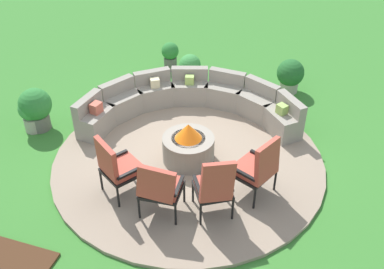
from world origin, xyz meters
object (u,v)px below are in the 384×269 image
object	(u,v)px
fire_pit	(188,146)
potted_plant_0	(170,55)
lounge_chair_back_left	(215,186)
potted_plant_4	(190,69)
lounge_chair_front_left	(117,166)
lounge_chair_back_right	(258,167)
lounge_chair_front_right	(160,187)
curved_stone_bench	(189,102)
potted_plant_2	(31,113)
potted_plant_1	(290,75)
potted_plant_3	(36,108)

from	to	relation	value
fire_pit	potted_plant_0	distance (m)	3.53
lounge_chair_back_left	potted_plant_4	world-z (taller)	lounge_chair_back_left
lounge_chair_front_left	lounge_chair_back_left	size ratio (longest dim) A/B	0.99
fire_pit	lounge_chair_back_right	size ratio (longest dim) A/B	0.84
lounge_chair_front_right	potted_plant_0	size ratio (longest dim) A/B	1.50
curved_stone_bench	lounge_chair_back_left	bearing A→B (deg)	-63.88
curved_stone_bench	lounge_chair_front_left	world-z (taller)	lounge_chair_front_left
potted_plant_2	potted_plant_0	bearing A→B (deg)	63.06
lounge_chair_back_right	lounge_chair_front_left	bearing A→B (deg)	131.52
potted_plant_4	lounge_chair_front_left	bearing A→B (deg)	-88.66
potted_plant_2	fire_pit	bearing A→B (deg)	-0.01
potted_plant_1	potted_plant_4	size ratio (longest dim) A/B	1.05
lounge_chair_front_left	potted_plant_1	size ratio (longest dim) A/B	1.46
potted_plant_4	lounge_chair_back_left	bearing A→B (deg)	-66.65
lounge_chair_front_right	potted_plant_0	world-z (taller)	lounge_chair_front_right
fire_pit	lounge_chair_back_left	world-z (taller)	lounge_chair_back_left
potted_plant_3	fire_pit	bearing A→B (deg)	-1.55
lounge_chair_back_left	potted_plant_0	distance (m)	4.90
potted_plant_1	potted_plant_2	world-z (taller)	potted_plant_1
lounge_chair_back_left	potted_plant_2	world-z (taller)	lounge_chair_back_left
lounge_chair_front_left	potted_plant_2	size ratio (longest dim) A/B	1.54
curved_stone_bench	lounge_chair_front_right	bearing A→B (deg)	-80.45
lounge_chair_back_right	potted_plant_4	xyz separation A→B (m)	(-2.14, 3.16, -0.23)
potted_plant_1	potted_plant_2	distance (m)	5.36
lounge_chair_front_right	potted_plant_0	bearing A→B (deg)	104.33
potted_plant_2	potted_plant_3	size ratio (longest dim) A/B	0.83
potted_plant_4	potted_plant_1	bearing A→B (deg)	9.48
lounge_chair_front_right	lounge_chair_back_right	distance (m)	1.54
fire_pit	lounge_chair_front_right	world-z (taller)	lounge_chair_front_right
lounge_chair_front_left	potted_plant_4	xyz separation A→B (m)	(-0.09, 3.81, -0.24)
potted_plant_0	potted_plant_3	bearing A→B (deg)	-116.65
lounge_chair_front_right	lounge_chair_back_left	distance (m)	0.80
curved_stone_bench	lounge_chair_front_right	distance (m)	2.78
lounge_chair_front_left	fire_pit	bearing A→B (deg)	89.48
lounge_chair_front_left	potted_plant_4	distance (m)	3.82
potted_plant_1	potted_plant_4	bearing A→B (deg)	-170.52
lounge_chair_front_left	potted_plant_3	distance (m)	2.63
lounge_chair_back_right	lounge_chair_back_left	bearing A→B (deg)	165.35
fire_pit	lounge_chair_back_left	size ratio (longest dim) A/B	0.82
potted_plant_3	potted_plant_4	bearing A→B (deg)	49.19
curved_stone_bench	lounge_chair_back_left	size ratio (longest dim) A/B	3.65
potted_plant_0	potted_plant_4	xyz separation A→B (m)	(0.66, -0.53, 0.00)
fire_pit	potted_plant_4	xyz separation A→B (m)	(-0.85, 2.65, 0.03)
lounge_chair_front_right	potted_plant_3	size ratio (longest dim) A/B	1.19
lounge_chair_back_left	fire_pit	bearing A→B (deg)	93.38
fire_pit	potted_plant_4	world-z (taller)	fire_pit
lounge_chair_front_right	lounge_chair_back_right	bearing A→B (deg)	30.20
potted_plant_0	potted_plant_3	size ratio (longest dim) A/B	0.79
lounge_chair_front_left	lounge_chair_back_left	distance (m)	1.55
curved_stone_bench	potted_plant_4	xyz separation A→B (m)	(-0.41, 1.30, 0.02)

